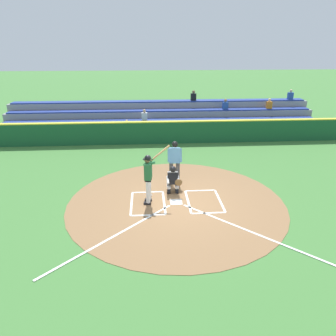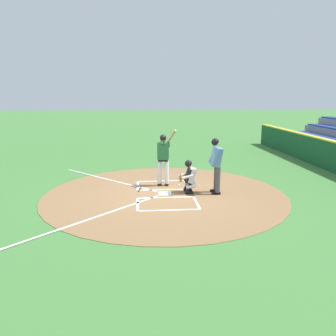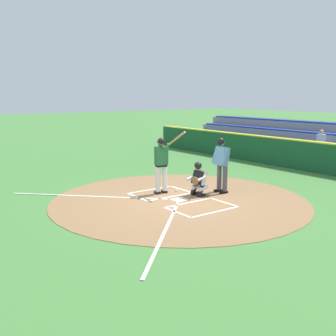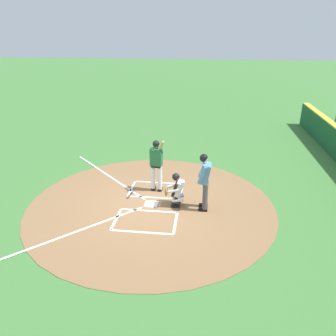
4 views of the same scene
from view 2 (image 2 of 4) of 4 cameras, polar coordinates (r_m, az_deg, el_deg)
name	(u,v)px [view 2 (image 2 of 4)]	position (r m, az deg, el deg)	size (l,w,h in m)	color
ground_plane	(165,194)	(11.19, -0.57, -4.44)	(120.00, 120.00, 0.00)	#427A38
dirt_circle	(165,194)	(11.19, -0.57, -4.42)	(8.00, 8.00, 0.01)	olive
home_plate_and_chalk	(138,194)	(11.16, -5.09, -4.47)	(7.93, 4.91, 0.01)	white
batter	(163,156)	(11.91, -0.78, 2.03)	(1.01, 0.61, 2.13)	white
catcher	(189,176)	(11.17, 3.58, -1.37)	(0.59, 0.61, 1.13)	black
plate_umpire	(216,162)	(11.10, 8.24, 1.01)	(0.59, 0.42, 1.86)	#4C4C51
baseball	(179,185)	(12.11, 1.87, -2.95)	(0.07, 0.07, 0.07)	white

